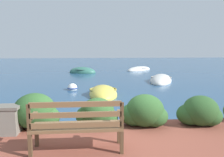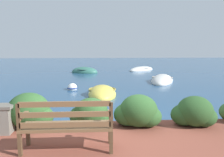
{
  "view_description": "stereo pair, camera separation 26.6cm",
  "coord_description": "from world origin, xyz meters",
  "px_view_note": "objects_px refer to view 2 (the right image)",
  "views": [
    {
      "loc": [
        -0.48,
        -5.18,
        2.01
      ],
      "look_at": [
        0.45,
        5.8,
        0.47
      ],
      "focal_mm": 35.0,
      "sensor_mm": 36.0,
      "label": 1
    },
    {
      "loc": [
        -0.22,
        -5.2,
        2.01
      ],
      "look_at": [
        0.45,
        5.8,
        0.47
      ],
      "focal_mm": 35.0,
      "sensor_mm": 36.0,
      "label": 2
    }
  ],
  "objects_px": {
    "rowboat_mid": "(162,81)",
    "mooring_buoy": "(72,88)",
    "rowboat_nearest": "(102,94)",
    "rowboat_outer": "(142,70)",
    "rowboat_far": "(85,72)",
    "park_bench": "(67,124)"
  },
  "relations": [
    {
      "from": "rowboat_far",
      "to": "rowboat_outer",
      "type": "bearing_deg",
      "value": -141.15
    },
    {
      "from": "rowboat_outer",
      "to": "mooring_buoy",
      "type": "xyz_separation_m",
      "value": [
        -5.19,
        -9.01,
        0.03
      ]
    },
    {
      "from": "park_bench",
      "to": "rowboat_far",
      "type": "relative_size",
      "value": 0.64
    },
    {
      "from": "rowboat_nearest",
      "to": "mooring_buoy",
      "type": "xyz_separation_m",
      "value": [
        -1.43,
        1.36,
        0.02
      ]
    },
    {
      "from": "rowboat_far",
      "to": "rowboat_nearest",
      "type": "bearing_deg",
      "value": 118.49
    },
    {
      "from": "park_bench",
      "to": "rowboat_nearest",
      "type": "relative_size",
      "value": 0.67
    },
    {
      "from": "rowboat_nearest",
      "to": "rowboat_outer",
      "type": "height_order",
      "value": "rowboat_nearest"
    },
    {
      "from": "rowboat_mid",
      "to": "park_bench",
      "type": "bearing_deg",
      "value": -4.45
    },
    {
      "from": "rowboat_mid",
      "to": "mooring_buoy",
      "type": "xyz_separation_m",
      "value": [
        -5.12,
        -2.25,
        0.02
      ]
    },
    {
      "from": "mooring_buoy",
      "to": "rowboat_mid",
      "type": "bearing_deg",
      "value": 23.76
    },
    {
      "from": "park_bench",
      "to": "rowboat_mid",
      "type": "height_order",
      "value": "park_bench"
    },
    {
      "from": "mooring_buoy",
      "to": "rowboat_outer",
      "type": "bearing_deg",
      "value": 60.07
    },
    {
      "from": "park_bench",
      "to": "rowboat_nearest",
      "type": "bearing_deg",
      "value": 75.47
    },
    {
      "from": "park_bench",
      "to": "rowboat_nearest",
      "type": "xyz_separation_m",
      "value": [
        0.69,
        5.55,
        -0.64
      ]
    },
    {
      "from": "rowboat_far",
      "to": "mooring_buoy",
      "type": "bearing_deg",
      "value": 108.88
    },
    {
      "from": "rowboat_mid",
      "to": "rowboat_far",
      "type": "relative_size",
      "value": 1.44
    },
    {
      "from": "mooring_buoy",
      "to": "rowboat_nearest",
      "type": "bearing_deg",
      "value": -43.59
    },
    {
      "from": "park_bench",
      "to": "rowboat_mid",
      "type": "bearing_deg",
      "value": 57.08
    },
    {
      "from": "rowboat_nearest",
      "to": "rowboat_mid",
      "type": "distance_m",
      "value": 5.16
    },
    {
      "from": "rowboat_nearest",
      "to": "rowboat_far",
      "type": "distance_m",
      "value": 8.73
    },
    {
      "from": "rowboat_far",
      "to": "mooring_buoy",
      "type": "xyz_separation_m",
      "value": [
        -0.12,
        -7.26,
        0.01
      ]
    },
    {
      "from": "park_bench",
      "to": "rowboat_outer",
      "type": "xyz_separation_m",
      "value": [
        4.44,
        15.93,
        -0.65
      ]
    }
  ]
}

